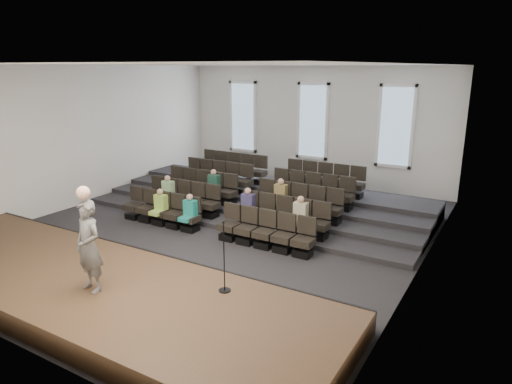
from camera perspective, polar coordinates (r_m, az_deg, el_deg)
ground at (r=14.45m, az=-4.46°, el=-4.66°), size 14.00×14.00×0.00m
ceiling at (r=13.57m, az=-4.92°, el=15.62°), size 12.00×14.00×0.02m
wall_back at (r=19.88m, az=7.15°, el=8.22°), size 12.00×0.04×5.00m
wall_left at (r=17.91m, az=-20.75°, el=6.57°), size 0.04×14.00×5.00m
wall_right at (r=11.49m, az=20.72°, el=2.11°), size 0.04×14.00×5.00m
stage at (r=10.92m, az=-20.27°, el=-11.09°), size 11.80×3.60×0.50m
stage_lip at (r=11.98m, az=-13.72°, el=-8.13°), size 11.80×0.06×0.52m
risers at (r=16.95m, az=1.66°, el=-0.88°), size 11.80×4.80×0.60m
seating_rows at (r=15.46m, az=-1.25°, el=-0.61°), size 6.80×4.70×1.67m
windows at (r=19.79m, az=7.09°, el=8.78°), size 8.44×0.10×3.24m
audience at (r=14.69m, az=-4.40°, el=-0.91°), size 5.45×2.64×1.10m
speaker at (r=9.82m, az=-20.17°, el=-6.40°), size 0.75×0.55×1.91m
mic_stand at (r=9.40m, az=-3.98°, el=-9.77°), size 0.25×0.25×1.52m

